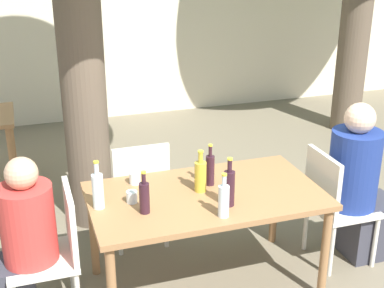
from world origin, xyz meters
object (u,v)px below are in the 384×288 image
water_bottle_0 (98,190)px  water_bottle_3 (224,200)px  person_seated_1 (360,189)px  oil_cruet_4 (200,175)px  wine_bottle_1 (229,187)px  patio_chair_1 (333,201)px  drinking_glass_1 (135,178)px  patio_chair_2 (139,187)px  drinking_glass_0 (132,197)px  dining_table_front (206,203)px  wine_bottle_5 (144,197)px  wine_bottle_2 (210,169)px  patio_chair_0 (55,247)px  person_seated_0 (16,254)px

water_bottle_0 → water_bottle_3: bearing=-26.0°
person_seated_1 → water_bottle_0: bearing=89.4°
person_seated_1 → oil_cruet_4: (-1.28, 0.05, 0.28)m
water_bottle_0 → wine_bottle_1: bearing=-15.7°
patio_chair_1 → drinking_glass_1: bearing=78.3°
drinking_glass_1 → oil_cruet_4: bearing=-32.2°
person_seated_1 → water_bottle_0: 2.00m
water_bottle_3 → oil_cruet_4: (-0.03, 0.38, 0.00)m
drinking_glass_1 → patio_chair_2: bearing=74.1°
water_bottle_0 → drinking_glass_0: 0.24m
dining_table_front → wine_bottle_5: wine_bottle_5 is taller
water_bottle_3 → drinking_glass_1: size_ratio=3.49×
wine_bottle_1 → drinking_glass_1: 0.73m
wine_bottle_2 → patio_chair_1: bearing=-7.1°
person_seated_1 → water_bottle_3: 1.32m
patio_chair_0 → wine_bottle_5: wine_bottle_5 is taller
person_seated_0 → patio_chair_2: bearing=125.6°
person_seated_1 → wine_bottle_1: person_seated_1 is taller
person_seated_1 → drinking_glass_0: bearing=89.1°
patio_chair_2 → water_bottle_3: size_ratio=3.10×
patio_chair_0 → wine_bottle_1: bearing=79.5°
patio_chair_1 → oil_cruet_4: (-1.05, 0.05, 0.34)m
patio_chair_2 → person_seated_0: bearing=35.6°
person_seated_0 → drinking_glass_0: (0.76, 0.03, 0.27)m
person_seated_1 → dining_table_front: bearing=90.0°
wine_bottle_5 → water_bottle_3: bearing=-23.5°
wine_bottle_2 → person_seated_0: bearing=-174.9°
dining_table_front → wine_bottle_2: bearing=58.2°
person_seated_1 → patio_chair_1: bearing=90.0°
patio_chair_1 → drinking_glass_0: size_ratio=11.40×
patio_chair_1 → wine_bottle_5: 1.53m
patio_chair_0 → wine_bottle_2: wine_bottle_2 is taller
patio_chair_2 → wine_bottle_5: 0.89m
wine_bottle_2 → oil_cruet_4: wine_bottle_2 is taller
water_bottle_0 → water_bottle_3: (0.73, -0.36, -0.01)m
patio_chair_2 → person_seated_0: 1.17m
wine_bottle_2 → drinking_glass_1: (-0.50, 0.18, -0.08)m
oil_cruet_4 → drinking_glass_1: 0.48m
person_seated_0 → patio_chair_0: bearing=90.0°
person_seated_0 → drinking_glass_1: (0.84, 0.30, 0.27)m
patio_chair_1 → person_seated_1: size_ratio=0.72×
patio_chair_2 → water_bottle_0: bearing=58.2°
dining_table_front → patio_chair_0: bearing=180.0°
patio_chair_1 → wine_bottle_5: bearing=95.1°
person_seated_0 → drinking_glass_1: person_seated_0 is taller
water_bottle_0 → dining_table_front: bearing=-1.8°
wine_bottle_2 → drinking_glass_0: 0.59m
drinking_glass_0 → person_seated_0: bearing=-177.9°
drinking_glass_0 → person_seated_1: bearing=-0.9°
person_seated_1 → patio_chair_2: bearing=66.6°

